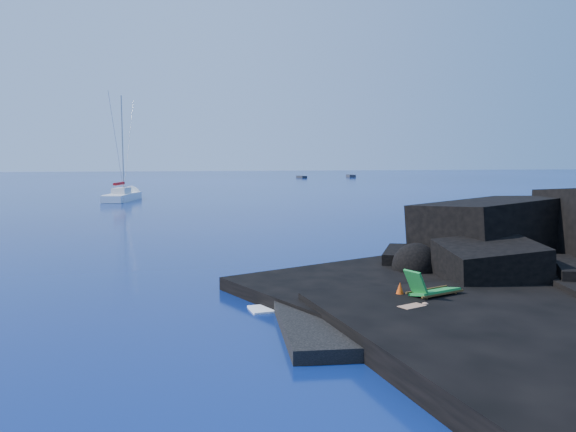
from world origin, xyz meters
name	(u,v)px	position (x,y,z in m)	size (l,w,h in m)	color
ground	(276,338)	(0.00, 0.00, 0.00)	(400.00, 400.00, 0.00)	#031035
beach	(428,321)	(4.50, 0.50, 0.00)	(8.50, 6.00, 0.70)	black
surf_foam	(383,286)	(5.00, 5.00, 0.00)	(10.00, 8.00, 0.06)	white
sailboat	(123,201)	(-6.97, 50.66, 0.00)	(2.32, 11.09, 11.62)	white
deck_chair	(435,284)	(4.95, 1.01, 0.95)	(1.74, 0.76, 1.20)	#1B7D32
towel	(412,315)	(3.73, -0.04, 0.38)	(2.00, 0.95, 0.05)	white
sunbather	(412,309)	(3.73, -0.04, 0.54)	(1.90, 0.50, 0.27)	tan
marker_cone	(400,293)	(4.00, 1.35, 0.66)	(0.41, 0.41, 0.63)	#CF410A
distant_boat_a	(302,178)	(30.22, 117.33, 0.00)	(1.25, 4.02, 0.54)	#232328
distant_boat_b	(351,177)	(43.60, 119.88, 0.00)	(1.56, 5.00, 0.67)	#2A2A2F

